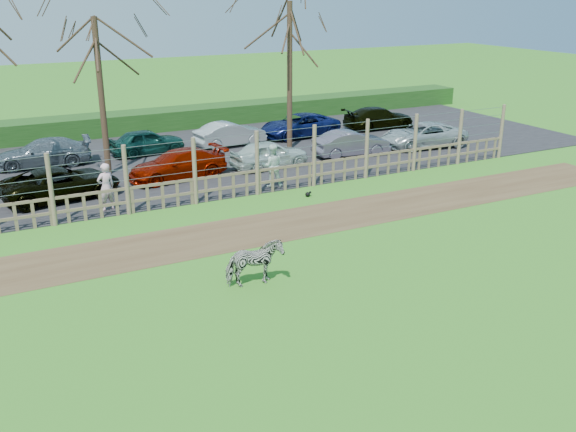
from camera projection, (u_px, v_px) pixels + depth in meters
name	position (u px, v px, depth m)	size (l,w,h in m)	color
ground	(298.00, 289.00, 17.07)	(120.00, 120.00, 0.00)	#5DA92E
dirt_strip	(233.00, 234.00, 20.84)	(34.00, 2.80, 0.01)	brown
asphalt	(148.00, 163.00, 29.21)	(44.00, 13.00, 0.04)	#232326
hedge	(112.00, 124.00, 34.90)	(46.00, 2.00, 1.10)	#1E4716
fence	(195.00, 183.00, 23.51)	(30.16, 0.16, 2.50)	brown
tree_mid	(98.00, 58.00, 25.89)	(4.80, 4.80, 6.83)	#3D2B1E
tree_right	(290.00, 40.00, 30.05)	(4.80, 4.80, 7.35)	#3D2B1E
zebra	(254.00, 263.00, 17.06)	(0.69, 1.52, 1.28)	gray
visitor_a	(106.00, 187.00, 22.72)	(0.63, 0.41, 1.72)	beige
visitor_b	(272.00, 166.00, 25.42)	(0.84, 0.65, 1.72)	silver
crow	(308.00, 194.00, 24.55)	(0.25, 0.19, 0.21)	black
car_2	(61.00, 183.00, 24.04)	(1.99, 4.32, 1.20)	black
car_3	(178.00, 165.00, 26.58)	(1.68, 4.13, 1.20)	#831000
car_4	(269.00, 154.00, 28.27)	(1.42, 3.52, 1.20)	silver
car_5	(351.00, 143.00, 30.21)	(1.27, 3.64, 1.20)	slate
car_6	(423.00, 135.00, 31.90)	(1.99, 4.32, 1.20)	#B4BEBC
car_9	(43.00, 153.00, 28.49)	(1.68, 4.13, 1.20)	slate
car_10	(147.00, 142.00, 30.56)	(1.42, 3.52, 1.20)	#134237
car_11	(230.00, 134.00, 32.13)	(1.27, 3.64, 1.20)	#B0B7B7
car_12	(300.00, 125.00, 34.15)	(1.99, 4.32, 1.20)	#0F1953
car_13	(379.00, 118.00, 36.13)	(1.68, 4.13, 1.20)	black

